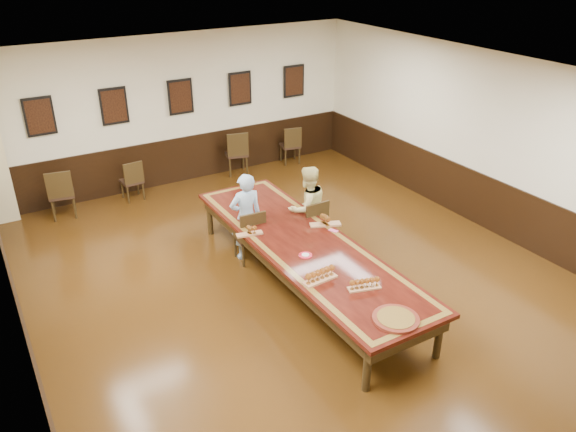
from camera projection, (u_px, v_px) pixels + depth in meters
floor at (304, 285)px, 8.88m from camera, size 8.00×10.00×0.02m
ceiling at (307, 82)px, 7.43m from camera, size 8.00×10.00×0.02m
wall_back at (180, 110)px, 12.00m from camera, size 8.00×0.02×3.20m
wall_left at (5, 267)px, 6.32m from camera, size 0.02×10.00×3.20m
wall_right at (496, 145)px, 9.99m from camera, size 0.02×10.00×3.20m
chair_man at (249, 234)px, 9.35m from camera, size 0.49×0.52×0.96m
chair_woman at (310, 224)px, 9.68m from camera, size 0.46×0.50×0.96m
spare_chair_a at (61, 193)px, 10.82m from camera, size 0.55×0.58×1.00m
spare_chair_b at (132, 180)px, 11.57m from camera, size 0.43×0.47×0.86m
spare_chair_c at (236, 152)px, 12.81m from camera, size 0.59×0.62×1.02m
spare_chair_d at (290, 144)px, 13.45m from camera, size 0.52×0.55×0.92m
person_man at (246, 217)px, 9.31m from camera, size 0.59×0.41×1.53m
person_woman at (307, 208)px, 9.63m from camera, size 0.76×0.60×1.51m
pink_phone at (333, 231)px, 8.89m from camera, size 0.13×0.17×0.01m
wainscoting at (305, 257)px, 8.65m from camera, size 8.00×10.00×1.00m
conference_table at (305, 251)px, 8.60m from camera, size 1.40×5.00×0.76m
posters at (180, 97)px, 11.81m from camera, size 6.14×0.04×0.74m
flight_a at (250, 231)px, 8.75m from camera, size 0.43×0.21×0.16m
flight_b at (325, 221)px, 9.02m from camera, size 0.52×0.32×0.19m
flight_c at (320, 275)px, 7.57m from camera, size 0.51×0.19×0.19m
flight_d at (364, 284)px, 7.40m from camera, size 0.46×0.25×0.17m
red_plate_grp at (306, 255)px, 8.19m from camera, size 0.20×0.20×0.03m
carved_platter at (396, 319)px, 6.82m from camera, size 0.73×0.73×0.05m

